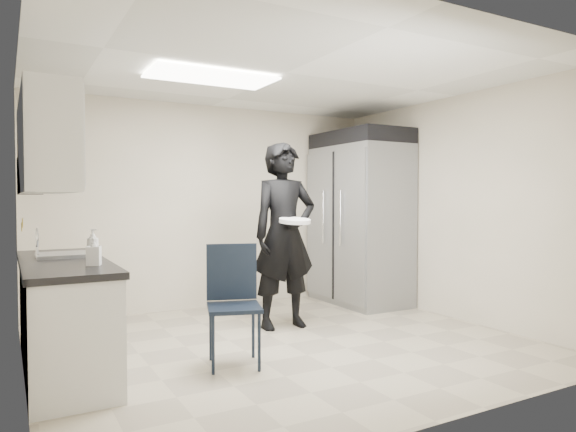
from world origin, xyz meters
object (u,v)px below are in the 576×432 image
commercial_fridge (360,225)px  folding_chair (234,308)px  man_tuxedo (284,235)px  lower_counter (65,319)px

commercial_fridge → folding_chair: commercial_fridge is taller
commercial_fridge → folding_chair: (-2.52, -1.62, -0.56)m
man_tuxedo → lower_counter: bearing=-167.8°
lower_counter → man_tuxedo: 2.35m
commercial_fridge → man_tuxedo: size_ratio=1.04×
lower_counter → folding_chair: bearing=-23.3°
commercial_fridge → folding_chair: bearing=-147.3°
commercial_fridge → folding_chair: size_ratio=2.13×
lower_counter → commercial_fridge: bearing=15.9°
commercial_fridge → lower_counter: bearing=-164.1°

